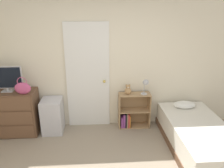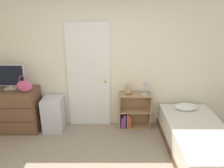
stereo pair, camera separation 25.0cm
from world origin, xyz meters
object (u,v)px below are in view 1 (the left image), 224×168
(dresser, at_px, (14,113))
(teddy_bear, at_px, (128,90))
(handbag, at_px, (23,88))
(storage_bin, at_px, (53,116))
(tv, at_px, (6,78))
(desk_lamp, at_px, (146,84))
(bookshelf, at_px, (131,113))
(bed, at_px, (197,136))

(dresser, height_order, teddy_bear, teddy_bear)
(handbag, bearing_deg, dresser, 152.45)
(storage_bin, bearing_deg, teddy_bear, 3.31)
(tv, distance_m, storage_bin, 1.08)
(tv, xyz_separation_m, desk_lamp, (2.54, 0.04, -0.18))
(dresser, height_order, tv, tv)
(desk_lamp, bearing_deg, dresser, -178.59)
(storage_bin, height_order, bookshelf, bookshelf)
(handbag, bearing_deg, tv, 153.48)
(tv, bearing_deg, desk_lamp, 0.97)
(storage_bin, relative_size, teddy_bear, 3.37)
(bookshelf, xyz_separation_m, bed, (1.02, -0.81, -0.06))
(handbag, xyz_separation_m, bookshelf, (1.97, 0.25, -0.68))
(storage_bin, relative_size, desk_lamp, 2.19)
(storage_bin, distance_m, teddy_bear, 1.53)
(storage_bin, relative_size, bed, 0.35)
(bed, bearing_deg, desk_lamp, 135.42)
(storage_bin, bearing_deg, desk_lamp, 1.41)
(tv, height_order, desk_lamp, tv)
(storage_bin, height_order, bed, storage_bin)
(bookshelf, height_order, desk_lamp, desk_lamp)
(dresser, distance_m, bookshelf, 2.25)
(teddy_bear, distance_m, bed, 1.47)
(tv, height_order, bookshelf, tv)
(handbag, distance_m, bookshelf, 2.10)
(tv, xyz_separation_m, teddy_bear, (2.21, 0.08, -0.31))
(storage_bin, bearing_deg, dresser, -178.61)
(storage_bin, distance_m, bookshelf, 1.54)
(teddy_bear, bearing_deg, dresser, -177.31)
(dresser, distance_m, tv, 0.67)
(teddy_bear, xyz_separation_m, desk_lamp, (0.33, -0.04, 0.13))
(teddy_bear, height_order, desk_lamp, desk_lamp)
(storage_bin, relative_size, bookshelf, 0.94)
(storage_bin, xyz_separation_m, teddy_bear, (1.46, 0.08, 0.46))
(handbag, bearing_deg, teddy_bear, 7.39)
(bed, bearing_deg, handbag, 169.48)
(dresser, xyz_separation_m, bookshelf, (2.24, 0.11, -0.14))
(desk_lamp, xyz_separation_m, bed, (0.77, -0.76, -0.69))
(tv, distance_m, teddy_bear, 2.23)
(dresser, bearing_deg, handbag, -27.55)
(teddy_bear, xyz_separation_m, bed, (1.10, -0.80, -0.56))
(tv, bearing_deg, storage_bin, -0.10)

